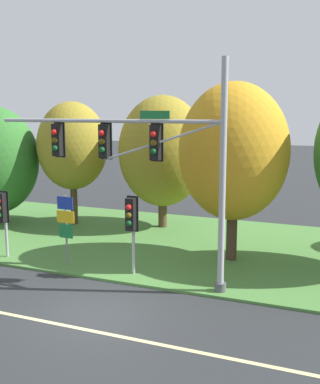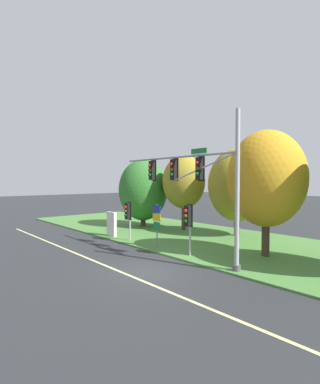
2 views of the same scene
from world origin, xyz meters
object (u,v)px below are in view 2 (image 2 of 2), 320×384
object	(u,v)px
tree_mid_verge	(266,179)
traffic_signal_mast	(195,177)
route_sign_post	(157,220)
tree_left_of_mast	(184,182)
pedestrian_signal_further_along	(128,213)
tree_nearest_road	(143,190)
info_kiosk	(112,224)
pedestrian_signal_near_kerb	(188,219)
tree_behind_signpost	(237,185)

from	to	relation	value
tree_mid_verge	traffic_signal_mast	bearing A→B (deg)	-120.10
traffic_signal_mast	tree_mid_verge	world-z (taller)	traffic_signal_mast
route_sign_post	tree_left_of_mast	size ratio (longest dim) A/B	0.43
pedestrian_signal_further_along	tree_nearest_road	world-z (taller)	tree_nearest_road
info_kiosk	route_sign_post	bearing A→B (deg)	1.56
pedestrian_signal_near_kerb	tree_left_of_mast	xyz separation A→B (m)	(-6.65, 6.42, 2.09)
tree_mid_verge	info_kiosk	distance (m)	12.32
traffic_signal_mast	route_sign_post	xyz separation A→B (m)	(-3.79, 0.46, -2.82)
pedestrian_signal_further_along	tree_behind_signpost	world-z (taller)	tree_behind_signpost
pedestrian_signal_further_along	tree_nearest_road	distance (m)	7.17
tree_nearest_road	info_kiosk	distance (m)	6.11
pedestrian_signal_near_kerb	pedestrian_signal_further_along	size ratio (longest dim) A/B	1.06
tree_nearest_road	pedestrian_signal_near_kerb	bearing A→B (deg)	-25.13
tree_left_of_mast	tree_behind_signpost	bearing A→B (deg)	14.21
tree_behind_signpost	info_kiosk	size ratio (longest dim) A/B	3.66
pedestrian_signal_near_kerb	tree_left_of_mast	distance (m)	9.47
tree_nearest_road	traffic_signal_mast	bearing A→B (deg)	-24.86
traffic_signal_mast	tree_mid_verge	xyz separation A→B (m)	(2.15, 3.72, -0.10)
traffic_signal_mast	tree_nearest_road	distance (m)	12.76
tree_left_of_mast	tree_mid_verge	distance (m)	10.07
traffic_signal_mast	tree_left_of_mast	bearing A→B (deg)	137.91
pedestrian_signal_further_along	tree_mid_verge	bearing A→B (deg)	21.50
route_sign_post	tree_nearest_road	bearing A→B (deg)	147.77
tree_behind_signpost	tree_mid_verge	world-z (taller)	tree_mid_verge
tree_nearest_road	info_kiosk	bearing A→B (deg)	-64.54
tree_nearest_road	tree_left_of_mast	world-z (taller)	tree_left_of_mast
tree_mid_verge	tree_nearest_road	bearing A→B (deg)	173.23
route_sign_post	tree_mid_verge	world-z (taller)	tree_mid_verge
traffic_signal_mast	tree_left_of_mast	distance (m)	10.05
tree_nearest_road	tree_left_of_mast	bearing A→B (deg)	18.83
route_sign_post	info_kiosk	world-z (taller)	route_sign_post
tree_mid_verge	info_kiosk	xyz separation A→B (m)	(-11.29, -3.40, -3.55)
pedestrian_signal_near_kerb	pedestrian_signal_further_along	xyz separation A→B (m)	(-5.93, -0.10, -0.16)
route_sign_post	info_kiosk	xyz separation A→B (m)	(-5.35, -0.15, -0.83)
route_sign_post	tree_left_of_mast	xyz separation A→B (m)	(-3.66, 6.27, 2.49)
traffic_signal_mast	pedestrian_signal_further_along	xyz separation A→B (m)	(-6.74, 0.21, -2.57)
traffic_signal_mast	pedestrian_signal_near_kerb	bearing A→B (deg)	158.86
traffic_signal_mast	tree_behind_signpost	world-z (taller)	traffic_signal_mast
pedestrian_signal_further_along	route_sign_post	bearing A→B (deg)	4.80
tree_left_of_mast	tree_behind_signpost	distance (m)	4.92
traffic_signal_mast	pedestrian_signal_near_kerb	xyz separation A→B (m)	(-0.81, 0.31, -2.42)
tree_left_of_mast	tree_nearest_road	bearing A→B (deg)	-161.17
pedestrian_signal_near_kerb	tree_left_of_mast	size ratio (longest dim) A/B	0.45
info_kiosk	tree_mid_verge	bearing A→B (deg)	16.76
tree_mid_verge	pedestrian_signal_further_along	bearing A→B (deg)	-158.50
tree_left_of_mast	info_kiosk	size ratio (longest dim) A/B	3.50
pedestrian_signal_near_kerb	tree_behind_signpost	world-z (taller)	tree_behind_signpost
tree_left_of_mast	info_kiosk	xyz separation A→B (m)	(-1.68, -6.42, -3.32)
tree_mid_verge	tree_behind_signpost	bearing A→B (deg)	138.94
tree_mid_verge	pedestrian_signal_near_kerb	bearing A→B (deg)	-131.01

